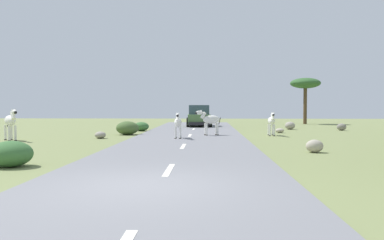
{
  "coord_description": "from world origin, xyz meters",
  "views": [
    {
      "loc": [
        1.35,
        -8.19,
        1.73
      ],
      "look_at": [
        0.57,
        11.16,
        1.03
      ],
      "focal_mm": 36.76,
      "sensor_mm": 36.0,
      "label": 1
    }
  ],
  "objects": [
    {
      "name": "bush_1",
      "position": [
        -3.44,
        15.02,
        0.4
      ],
      "size": [
        1.35,
        1.21,
        0.81
      ],
      "primitive_type": "ellipsoid",
      "color": "#425B2D",
      "rests_on": "ground_plane"
    },
    {
      "name": "zebra_1",
      "position": [
        -8.42,
        10.86,
        0.97
      ],
      "size": [
        1.31,
        1.44,
        1.63
      ],
      "rotation": [
        0.0,
        0.0,
        3.86
      ],
      "color": "silver",
      "rests_on": "ground_plane"
    },
    {
      "name": "rock_1",
      "position": [
        7.37,
        20.78,
        0.28
      ],
      "size": [
        0.73,
        0.7,
        0.57
      ],
      "primitive_type": "ellipsoid",
      "color": "gray",
      "rests_on": "ground_plane"
    },
    {
      "name": "rock_2",
      "position": [
        5.3,
        6.44,
        0.24
      ],
      "size": [
        0.64,
        0.49,
        0.48
      ],
      "primitive_type": "ellipsoid",
      "color": "#A89E8C",
      "rests_on": "ground_plane"
    },
    {
      "name": "lane_markings",
      "position": [
        0.33,
        -1.0,
        0.05
      ],
      "size": [
        0.16,
        56.0,
        0.01
      ],
      "color": "silver",
      "rests_on": "road"
    },
    {
      "name": "bush_0",
      "position": [
        -3.21,
        18.57,
        0.31
      ],
      "size": [
        1.03,
        0.93,
        0.62
      ],
      "primitive_type": "ellipsoid",
      "color": "#386633",
      "rests_on": "ground_plane"
    },
    {
      "name": "rock_3",
      "position": [
        5.96,
        17.11,
        0.15
      ],
      "size": [
        0.54,
        0.49,
        0.3
      ],
      "primitive_type": "ellipsoid",
      "color": "#A89E8C",
      "rests_on": "ground_plane"
    },
    {
      "name": "rock_0",
      "position": [
        10.71,
        19.62,
        0.25
      ],
      "size": [
        0.65,
        0.49,
        0.5
      ],
      "primitive_type": "ellipsoid",
      "color": "gray",
      "rests_on": "ground_plane"
    },
    {
      "name": "bush_2",
      "position": [
        -4.22,
        2.65,
        0.37
      ],
      "size": [
        1.24,
        1.11,
        0.74
      ],
      "primitive_type": "ellipsoid",
      "color": "#386633",
      "rests_on": "ground_plane"
    },
    {
      "name": "zebra_2",
      "position": [
        1.48,
        14.25,
        0.93
      ],
      "size": [
        1.5,
        0.77,
        1.47
      ],
      "rotation": [
        0.0,
        0.0,
        1.91
      ],
      "color": "silver",
      "rests_on": "road"
    },
    {
      "name": "ground_plane",
      "position": [
        0.0,
        0.0,
        0.0
      ],
      "size": [
        90.0,
        90.0,
        0.0
      ],
      "primitive_type": "plane",
      "color": "olive"
    },
    {
      "name": "tree_0",
      "position": [
        10.59,
        29.47,
        3.78
      ],
      "size": [
        2.83,
        2.83,
        4.37
      ],
      "color": "#4C3823",
      "rests_on": "ground_plane"
    },
    {
      "name": "rock_4",
      "position": [
        -4.33,
        12.32,
        0.19
      ],
      "size": [
        0.58,
        0.6,
        0.37
      ],
      "primitive_type": "ellipsoid",
      "color": "gray",
      "rests_on": "ground_plane"
    },
    {
      "name": "car_0",
      "position": [
        0.61,
        24.28,
        0.85
      ],
      "size": [
        2.19,
        4.42,
        1.74
      ],
      "rotation": [
        0.0,
        0.0,
        3.19
      ],
      "color": "#476B38",
      "rests_on": "road"
    },
    {
      "name": "zebra_3",
      "position": [
        5.04,
        14.63,
        0.84
      ],
      "size": [
        0.42,
        1.49,
        1.41
      ],
      "rotation": [
        0.0,
        0.0,
        3.11
      ],
      "color": "silver",
      "rests_on": "ground_plane"
    },
    {
      "name": "road",
      "position": [
        0.33,
        0.0,
        0.03
      ],
      "size": [
        6.0,
        64.0,
        0.05
      ],
      "primitive_type": "cube",
      "color": "slate",
      "rests_on": "ground_plane"
    },
    {
      "name": "zebra_0",
      "position": [
        -0.19,
        12.03,
        0.87
      ],
      "size": [
        0.42,
        1.45,
        1.37
      ],
      "rotation": [
        0.0,
        0.0,
        3.19
      ],
      "color": "silver",
      "rests_on": "road"
    }
  ]
}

